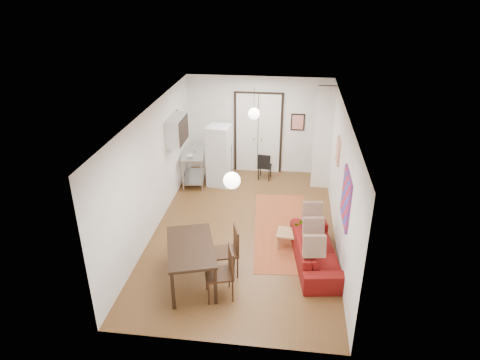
# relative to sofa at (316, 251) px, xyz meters

# --- Properties ---
(floor) EXTENTS (7.00, 7.00, 0.00)m
(floor) POSITION_rel_sofa_xyz_m (-1.62, 1.11, -0.31)
(floor) COLOR brown
(floor) RESTS_ON ground
(ceiling) EXTENTS (4.20, 7.00, 0.02)m
(ceiling) POSITION_rel_sofa_xyz_m (-1.62, 1.11, 2.59)
(ceiling) COLOR silver
(ceiling) RESTS_ON wall_back
(wall_back) EXTENTS (4.20, 0.02, 2.90)m
(wall_back) POSITION_rel_sofa_xyz_m (-1.62, 4.61, 1.14)
(wall_back) COLOR white
(wall_back) RESTS_ON floor
(wall_front) EXTENTS (4.20, 0.02, 2.90)m
(wall_front) POSITION_rel_sofa_xyz_m (-1.62, -2.39, 1.14)
(wall_front) COLOR white
(wall_front) RESTS_ON floor
(wall_left) EXTENTS (0.02, 7.00, 2.90)m
(wall_left) POSITION_rel_sofa_xyz_m (-3.72, 1.11, 1.14)
(wall_left) COLOR white
(wall_left) RESTS_ON floor
(wall_right) EXTENTS (0.02, 7.00, 2.90)m
(wall_right) POSITION_rel_sofa_xyz_m (0.48, 1.11, 1.14)
(wall_right) COLOR white
(wall_right) RESTS_ON floor
(double_doors) EXTENTS (1.44, 0.06, 2.50)m
(double_doors) POSITION_rel_sofa_xyz_m (-1.62, 4.56, 0.89)
(double_doors) COLOR white
(double_doors) RESTS_ON wall_back
(stub_partition) EXTENTS (0.50, 0.10, 2.90)m
(stub_partition) POSITION_rel_sofa_xyz_m (0.23, 3.66, 1.14)
(stub_partition) COLOR white
(stub_partition) RESTS_ON floor
(wall_cabinet) EXTENTS (0.35, 1.00, 0.70)m
(wall_cabinet) POSITION_rel_sofa_xyz_m (-3.54, 2.61, 1.59)
(wall_cabinet) COLOR silver
(wall_cabinet) RESTS_ON wall_left
(painting_popart) EXTENTS (0.05, 1.00, 1.00)m
(painting_popart) POSITION_rel_sofa_xyz_m (0.45, -0.14, 1.34)
(painting_popart) COLOR red
(painting_popart) RESTS_ON wall_right
(painting_abstract) EXTENTS (0.05, 0.50, 0.60)m
(painting_abstract) POSITION_rel_sofa_xyz_m (0.45, 1.91, 1.49)
(painting_abstract) COLOR #F8E6CF
(painting_abstract) RESTS_ON wall_right
(poster_back) EXTENTS (0.40, 0.03, 0.50)m
(poster_back) POSITION_rel_sofa_xyz_m (-0.47, 4.58, 1.29)
(poster_back) COLOR red
(poster_back) RESTS_ON wall_back
(print_left) EXTENTS (0.03, 0.44, 0.54)m
(print_left) POSITION_rel_sofa_xyz_m (-3.69, 3.11, 1.64)
(print_left) COLOR olive
(print_left) RESTS_ON wall_left
(pendant_back) EXTENTS (0.30, 0.30, 0.80)m
(pendant_back) POSITION_rel_sofa_xyz_m (-1.62, 3.11, 1.94)
(pendant_back) COLOR white
(pendant_back) RESTS_ON ceiling
(pendant_front) EXTENTS (0.30, 0.30, 0.80)m
(pendant_front) POSITION_rel_sofa_xyz_m (-1.62, -0.89, 1.94)
(pendant_front) COLOR white
(pendant_front) RESTS_ON ceiling
(kilim_rug) EXTENTS (1.55, 3.57, 0.01)m
(kilim_rug) POSITION_rel_sofa_xyz_m (-0.73, 1.25, -0.31)
(kilim_rug) COLOR #A75429
(kilim_rug) RESTS_ON floor
(sofa) EXTENTS (1.12, 2.22, 0.62)m
(sofa) POSITION_rel_sofa_xyz_m (0.00, 0.00, 0.00)
(sofa) COLOR maroon
(sofa) RESTS_ON floor
(coffee_table) EXTENTS (0.85, 0.51, 0.36)m
(coffee_table) POSITION_rel_sofa_xyz_m (-0.43, 0.54, 0.00)
(coffee_table) COLOR #A6854E
(coffee_table) RESTS_ON floor
(potted_plant) EXTENTS (0.34, 0.30, 0.35)m
(potted_plant) POSITION_rel_sofa_xyz_m (-0.33, 0.54, 0.23)
(potted_plant) COLOR #35642D
(potted_plant) RESTS_ON coffee_table
(kitchen_counter) EXTENTS (0.76, 1.27, 0.92)m
(kitchen_counter) POSITION_rel_sofa_xyz_m (-3.37, 3.51, 0.28)
(kitchen_counter) COLOR #BCBEC1
(kitchen_counter) RESTS_ON floor
(bowl) EXTENTS (0.27, 0.27, 0.05)m
(bowl) POSITION_rel_sofa_xyz_m (-3.37, 3.21, 0.63)
(bowl) COLOR silver
(bowl) RESTS_ON kitchen_counter
(soap_bottle) EXTENTS (0.11, 0.11, 0.19)m
(soap_bottle) POSITION_rel_sofa_xyz_m (-3.37, 3.76, 0.70)
(soap_bottle) COLOR #55A9B8
(soap_bottle) RESTS_ON kitchen_counter
(fridge) EXTENTS (0.70, 0.70, 1.75)m
(fridge) POSITION_rel_sofa_xyz_m (-2.62, 3.49, 0.57)
(fridge) COLOR silver
(fridge) RESTS_ON floor
(dining_table) EXTENTS (1.27, 1.70, 0.84)m
(dining_table) POSITION_rel_sofa_xyz_m (-2.42, -0.90, 0.44)
(dining_table) COLOR black
(dining_table) RESTS_ON floor
(dining_chair_near) EXTENTS (0.62, 0.76, 1.04)m
(dining_chair_near) POSITION_rel_sofa_xyz_m (-1.82, -0.45, 0.29)
(dining_chair_near) COLOR #351F10
(dining_chair_near) RESTS_ON floor
(dining_chair_far) EXTENTS (0.62, 0.76, 1.04)m
(dining_chair_far) POSITION_rel_sofa_xyz_m (-1.82, -1.15, 0.29)
(dining_chair_far) COLOR #351F10
(dining_chair_far) RESTS_ON floor
(black_side_chair) EXTENTS (0.41, 0.41, 0.81)m
(black_side_chair) POSITION_rel_sofa_xyz_m (-1.36, 4.09, 0.16)
(black_side_chair) COLOR black
(black_side_chair) RESTS_ON floor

